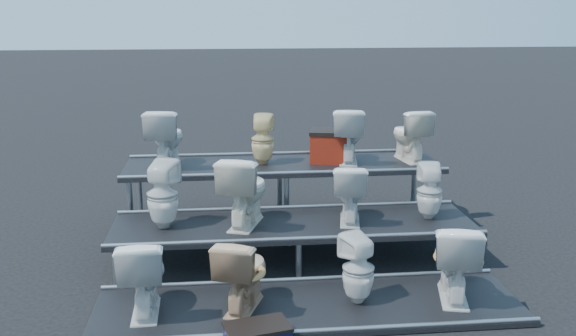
{
  "coord_description": "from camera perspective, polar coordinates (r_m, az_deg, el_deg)",
  "views": [
    {
      "loc": [
        -0.82,
        -7.06,
        2.91
      ],
      "look_at": [
        -0.06,
        0.1,
        1.1
      ],
      "focal_mm": 40.0,
      "sensor_mm": 36.0,
      "label": 1
    }
  ],
  "objects": [
    {
      "name": "tier_front",
      "position": [
        6.49,
        1.86,
        -12.22
      ],
      "size": [
        4.2,
        1.2,
        0.06
      ],
      "primitive_type": "cube",
      "color": "black",
      "rests_on": "ground"
    },
    {
      "name": "toilet_9",
      "position": [
        8.55,
        -2.27,
        2.56
      ],
      "size": [
        0.36,
        0.36,
        0.67
      ],
      "primitive_type": "imported",
      "rotation": [
        0.0,
        0.0,
        2.95
      ],
      "color": "beige",
      "rests_on": "tier_back"
    },
    {
      "name": "toilet_2",
      "position": [
        6.41,
        6.26,
        -8.9
      ],
      "size": [
        0.42,
        0.43,
        0.7
      ],
      "primitive_type": "imported",
      "rotation": [
        0.0,
        0.0,
        3.57
      ],
      "color": "silver",
      "rests_on": "tier_front"
    },
    {
      "name": "toilet_1",
      "position": [
        6.27,
        -4.03,
        -9.21
      ],
      "size": [
        0.64,
        0.82,
        0.73
      ],
      "primitive_type": "imported",
      "rotation": [
        0.0,
        0.0,
        2.78
      ],
      "color": "tan",
      "rests_on": "tier_front"
    },
    {
      "name": "ground",
      "position": [
        7.67,
        0.51,
        -8.14
      ],
      "size": [
        80.0,
        80.0,
        0.0
      ],
      "primitive_type": "plane",
      "color": "black",
      "rests_on": "ground"
    },
    {
      "name": "toilet_8",
      "position": [
        8.55,
        -10.8,
        2.66
      ],
      "size": [
        0.53,
        0.81,
        0.77
      ],
      "primitive_type": "imported",
      "rotation": [
        0.0,
        0.0,
        3.0
      ],
      "color": "silver",
      "rests_on": "tier_back"
    },
    {
      "name": "toilet_0",
      "position": [
        6.31,
        -12.76,
        -9.22
      ],
      "size": [
        0.45,
        0.77,
        0.77
      ],
      "primitive_type": "imported",
      "rotation": [
        0.0,
        0.0,
        3.17
      ],
      "color": "silver",
      "rests_on": "tier_front"
    },
    {
      "name": "toilet_3",
      "position": [
        6.65,
        14.57,
        -7.88
      ],
      "size": [
        0.63,
        0.88,
        0.81
      ],
      "primitive_type": "imported",
      "rotation": [
        0.0,
        0.0,
        2.9
      ],
      "color": "silver",
      "rests_on": "tier_front"
    },
    {
      "name": "toilet_5",
      "position": [
        7.35,
        -3.88,
        -1.98
      ],
      "size": [
        0.7,
        0.92,
        0.83
      ],
      "primitive_type": "imported",
      "rotation": [
        0.0,
        0.0,
        2.81
      ],
      "color": "white",
      "rests_on": "tier_mid"
    },
    {
      "name": "toilet_4",
      "position": [
        7.38,
        -11.09,
        -2.33
      ],
      "size": [
        0.45,
        0.46,
        0.78
      ],
      "primitive_type": "imported",
      "rotation": [
        0.0,
        0.0,
        2.79
      ],
      "color": "silver",
      "rests_on": "tier_mid"
    },
    {
      "name": "tier_mid",
      "position": [
        7.59,
        0.52,
        -6.53
      ],
      "size": [
        4.2,
        1.2,
        0.46
      ],
      "primitive_type": "cube",
      "color": "black",
      "rests_on": "ground"
    },
    {
      "name": "red_crate",
      "position": [
        8.73,
        3.83,
        1.82
      ],
      "size": [
        0.62,
        0.54,
        0.39
      ],
      "primitive_type": "cube",
      "rotation": [
        0.0,
        0.0,
        -0.23
      ],
      "color": "maroon",
      "rests_on": "tier_back"
    },
    {
      "name": "toilet_10",
      "position": [
        8.69,
        5.35,
        2.95
      ],
      "size": [
        0.54,
        0.79,
        0.75
      ],
      "primitive_type": "imported",
      "rotation": [
        0.0,
        0.0,
        2.97
      ],
      "color": "silver",
      "rests_on": "tier_back"
    },
    {
      "name": "toilet_7",
      "position": [
        7.76,
        12.48,
        -2.03
      ],
      "size": [
        0.34,
        0.35,
        0.67
      ],
      "primitive_type": "imported",
      "rotation": [
        0.0,
        0.0,
        3.0
      ],
      "color": "silver",
      "rests_on": "tier_mid"
    },
    {
      "name": "tier_back",
      "position": [
        8.75,
        -0.45,
        -2.32
      ],
      "size": [
        4.2,
        1.2,
        0.86
      ],
      "primitive_type": "cube",
      "color": "black",
      "rests_on": "ground"
    },
    {
      "name": "toilet_6",
      "position": [
        7.51,
        5.52,
        -2.17
      ],
      "size": [
        0.52,
        0.75,
        0.7
      ],
      "primitive_type": "imported",
      "rotation": [
        0.0,
        0.0,
        2.95
      ],
      "color": "silver",
      "rests_on": "tier_mid"
    },
    {
      "name": "toilet_11",
      "position": [
        8.9,
        10.75,
        2.92
      ],
      "size": [
        0.5,
        0.75,
        0.71
      ],
      "primitive_type": "imported",
      "rotation": [
        0.0,
        0.0,
        3.29
      ],
      "color": "white",
      "rests_on": "tier_back"
    }
  ]
}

